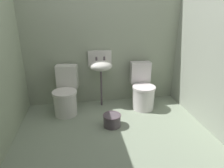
{
  "coord_description": "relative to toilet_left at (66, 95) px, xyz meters",
  "views": [
    {
      "loc": [
        -0.42,
        -2.22,
        1.67
      ],
      "look_at": [
        0.0,
        0.32,
        0.7
      ],
      "focal_mm": 31.77,
      "sensor_mm": 36.0,
      "label": 1
    }
  ],
  "objects": [
    {
      "name": "ground_plane",
      "position": [
        0.69,
        -0.93,
        -0.36
      ],
      "size": [
        3.17,
        2.96,
        0.08
      ],
      "primitive_type": "cube",
      "color": "gray"
    },
    {
      "name": "wall_back",
      "position": [
        0.69,
        0.4,
        0.76
      ],
      "size": [
        3.17,
        0.1,
        2.17
      ],
      "primitive_type": "cube",
      "color": "#959F87",
      "rests_on": "ground"
    },
    {
      "name": "wall_right",
      "position": [
        2.12,
        -0.83,
        0.76
      ],
      "size": [
        0.1,
        2.76,
        2.17
      ],
      "primitive_type": "cube",
      "color": "#959C8C",
      "rests_on": "ground"
    },
    {
      "name": "toilet_left",
      "position": [
        0.0,
        0.0,
        0.0
      ],
      "size": [
        0.46,
        0.64,
        0.78
      ],
      "rotation": [
        0.0,
        0.0,
        2.99
      ],
      "color": "silver",
      "rests_on": "ground"
    },
    {
      "name": "toilet_right",
      "position": [
        1.34,
        -0.0,
        0.0
      ],
      "size": [
        0.42,
        0.61,
        0.78
      ],
      "rotation": [
        0.0,
        0.0,
        3.09
      ],
      "color": "silver",
      "rests_on": "ground"
    },
    {
      "name": "sink",
      "position": [
        0.62,
        0.19,
        0.43
      ],
      "size": [
        0.42,
        0.35,
        0.99
      ],
      "color": "#554951",
      "rests_on": "ground"
    },
    {
      "name": "bucket",
      "position": [
        0.7,
        -0.57,
        -0.22
      ],
      "size": [
        0.28,
        0.28,
        0.19
      ],
      "color": "#554951",
      "rests_on": "ground"
    }
  ]
}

